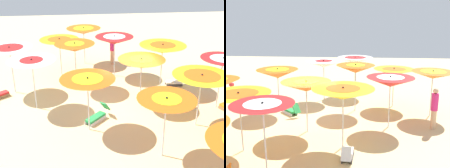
# 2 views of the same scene
# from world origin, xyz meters

# --- Properties ---
(ground) EXTENTS (41.85, 41.85, 0.04)m
(ground) POSITION_xyz_m (0.00, 0.00, -0.02)
(ground) COLOR beige
(beach_umbrella_0) EXTENTS (2.16, 2.16, 2.40)m
(beach_umbrella_0) POSITION_xyz_m (-5.45, 1.90, 2.17)
(beach_umbrella_0) COLOR silver
(beach_umbrella_0) RESTS_ON ground
(beach_umbrella_1) EXTENTS (2.06, 2.06, 2.37)m
(beach_umbrella_1) POSITION_xyz_m (-4.19, 0.11, 2.13)
(beach_umbrella_1) COLOR silver
(beach_umbrella_1) RESTS_ON ground
(beach_umbrella_2) EXTENTS (2.09, 2.09, 2.29)m
(beach_umbrella_2) POSITION_xyz_m (-1.89, -1.94, 2.01)
(beach_umbrella_2) COLOR silver
(beach_umbrella_2) RESTS_ON ground
(beach_umbrella_3) EXTENTS (1.95, 1.95, 2.30)m
(beach_umbrella_3) POSITION_xyz_m (0.57, -3.86, 2.05)
(beach_umbrella_3) COLOR silver
(beach_umbrella_3) RESTS_ON ground
(beach_umbrella_5) EXTENTS (2.16, 2.16, 2.15)m
(beach_umbrella_5) POSITION_xyz_m (-3.23, 4.01, 1.93)
(beach_umbrella_5) COLOR silver
(beach_umbrella_5) RESTS_ON ground
(beach_umbrella_6) EXTENTS (1.97, 1.97, 2.48)m
(beach_umbrella_6) POSITION_xyz_m (-2.37, 1.97, 2.22)
(beach_umbrella_6) COLOR silver
(beach_umbrella_6) RESTS_ON ground
(beach_umbrella_7) EXTENTS (2.09, 2.09, 2.28)m
(beach_umbrella_7) POSITION_xyz_m (0.53, -0.02, 2.01)
(beach_umbrella_7) COLOR silver
(beach_umbrella_7) RESTS_ON ground
(beach_umbrella_8) EXTENTS (2.27, 2.27, 2.27)m
(beach_umbrella_8) POSITION_xyz_m (2.46, -2.06, 2.05)
(beach_umbrella_8) COLOR silver
(beach_umbrella_8) RESTS_ON ground
(beach_umbrella_10) EXTENTS (2.07, 2.07, 2.31)m
(beach_umbrella_10) POSITION_xyz_m (-1.85, 5.70, 2.07)
(beach_umbrella_10) COLOR silver
(beach_umbrella_10) RESTS_ON ground
(beach_umbrella_11) EXTENTS (2.08, 2.08, 2.34)m
(beach_umbrella_11) POSITION_xyz_m (-0.25, 3.51, 2.08)
(beach_umbrella_11) COLOR silver
(beach_umbrella_11) RESTS_ON ground
(beach_umbrella_12) EXTENTS (2.30, 2.30, 2.38)m
(beach_umbrella_12) POSITION_xyz_m (1.91, 1.59, 2.12)
(beach_umbrella_12) COLOR silver
(beach_umbrella_12) RESTS_ON ground
(beach_umbrella_13) EXTENTS (1.93, 1.93, 2.40)m
(beach_umbrella_13) POSITION_xyz_m (3.94, -0.68, 2.18)
(beach_umbrella_13) COLOR silver
(beach_umbrella_13) RESTS_ON ground
(lounger_1) EXTENTS (1.15, 0.43, 0.66)m
(lounger_1) POSITION_xyz_m (2.82, 1.81, 0.21)
(lounger_1) COLOR #333338
(lounger_1) RESTS_ON ground
(lounger_4) EXTENTS (1.15, 1.17, 0.67)m
(lounger_4) POSITION_xyz_m (-1.53, -1.25, 0.21)
(lounger_4) COLOR silver
(lounger_4) RESTS_ON ground
(beachgoer_0) EXTENTS (0.30, 0.30, 1.85)m
(beachgoer_0) POSITION_xyz_m (-0.14, 5.43, 0.98)
(beachgoer_0) COLOR #D8A87F
(beachgoer_0) RESTS_ON ground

